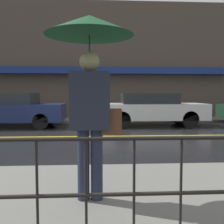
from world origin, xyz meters
TOP-DOWN VIEW (x-y plane):
  - ground_plane at (0.00, 0.00)m, footprint 80.00×80.00m
  - sidewalk_far at (0.00, 4.77)m, footprint 28.00×1.86m
  - lane_marking at (0.00, 0.00)m, footprint 25.20×0.12m
  - building_storefront at (0.00, 5.82)m, footprint 28.00×0.85m
  - pedestrian at (1.26, -5.37)m, footprint 1.03×1.03m
  - car_navy at (-2.17, 2.68)m, footprint 4.19×1.92m
  - car_white at (3.71, 2.68)m, footprint 4.49×1.74m

SIDE VIEW (x-z plane):
  - ground_plane at x=0.00m, z-range 0.00..0.00m
  - lane_marking at x=0.00m, z-range 0.00..0.01m
  - sidewalk_far at x=0.00m, z-range 0.00..0.12m
  - car_navy at x=-2.17m, z-range 0.02..1.43m
  - car_white at x=3.71m, z-range 0.03..1.44m
  - pedestrian at x=1.26m, z-range 0.72..2.89m
  - building_storefront at x=0.00m, z-range -0.03..6.28m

